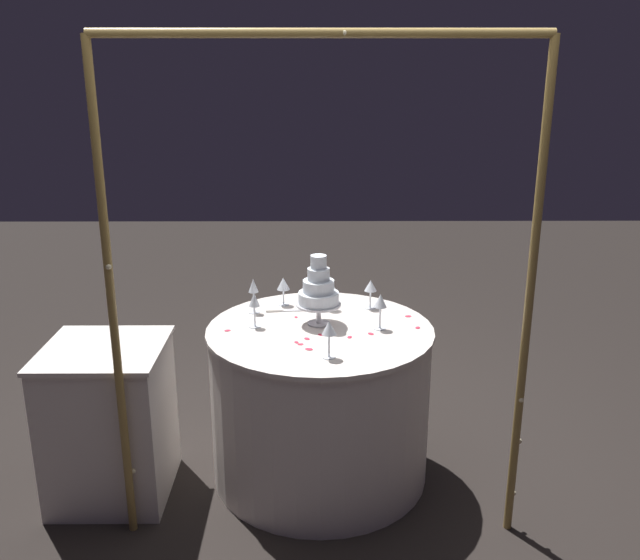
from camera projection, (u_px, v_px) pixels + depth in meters
ground_plane at (320, 471)px, 3.54m from camera, size 12.00×12.00×0.00m
decorative_arch at (321, 238)px, 2.69m from camera, size 1.76×0.05×2.15m
main_table at (320, 402)px, 3.42m from camera, size 1.11×1.11×0.80m
side_table at (110, 421)px, 3.27m from camera, size 0.56×0.56×0.77m
tiered_cake at (319, 290)px, 3.30m from camera, size 0.22×0.22×0.35m
wine_glass_0 at (253, 288)px, 3.47m from camera, size 0.06×0.06×0.18m
wine_glass_1 at (283, 285)px, 3.59m from camera, size 0.07×0.07×0.15m
wine_glass_2 at (329, 330)px, 2.93m from camera, size 0.06×0.06×0.17m
wine_glass_3 at (330, 285)px, 3.52m from camera, size 0.06×0.06×0.17m
wine_glass_4 at (371, 287)px, 3.53m from camera, size 0.07×0.07×0.15m
wine_glass_5 at (254, 302)px, 3.28m from camera, size 0.06×0.06×0.18m
wine_glass_6 at (380, 303)px, 3.25m from camera, size 0.06×0.06×0.18m
cake_knife at (290, 310)px, 3.53m from camera, size 0.30×0.05×0.01m
rose_petal_0 at (371, 334)px, 3.22m from camera, size 0.04×0.04×0.00m
rose_petal_1 at (296, 317)px, 3.44m from camera, size 0.02×0.03×0.00m
rose_petal_2 at (418, 328)px, 3.30m from camera, size 0.03×0.04×0.00m
rose_petal_3 at (408, 316)px, 3.45m from camera, size 0.04×0.03×0.00m
rose_petal_4 at (321, 335)px, 3.21m from camera, size 0.04×0.04×0.00m
rose_petal_5 at (307, 339)px, 3.17m from camera, size 0.04×0.04×0.00m
rose_petal_6 at (228, 330)px, 3.26m from camera, size 0.04×0.03×0.00m
rose_petal_7 at (296, 342)px, 3.12m from camera, size 0.03×0.03×0.00m
rose_petal_8 at (350, 337)px, 3.18m from camera, size 0.03×0.04×0.00m
rose_petal_9 at (301, 344)px, 3.10m from camera, size 0.03×0.02×0.00m
rose_petal_10 at (309, 349)px, 3.05m from camera, size 0.04×0.04×0.00m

